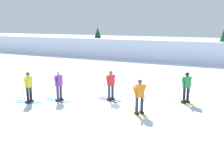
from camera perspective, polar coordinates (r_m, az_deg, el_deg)
The scene contains 9 objects.
ground_plane at distance 13.85m, azimuth -1.16°, elevation -5.05°, with size 120.00×120.00×0.00m, color silver.
far_snow_ridge at distance 33.72m, azimuth 15.82°, elevation 7.18°, with size 80.00×8.47×2.38m, color silver.
skier_red at distance 14.89m, azimuth -0.28°, elevation -0.12°, with size 1.64×0.97×1.71m.
skier_orange at distance 12.67m, azimuth 5.88°, elevation -2.51°, with size 1.49×1.28×1.71m.
skier_green at distance 14.94m, azimuth 15.60°, elevation -0.56°, with size 1.54×1.18×1.71m.
skier_yellow at distance 15.15m, azimuth -17.40°, elevation -0.49°, with size 1.64×0.99×1.71m.
skier_purple at distance 15.06m, azimuth -11.30°, elevation -0.22°, with size 1.60×1.00×1.71m.
conifer_far_left at distance 35.19m, azimuth -3.05°, elevation 9.49°, with size 1.98×1.98×3.72m.
conifer_far_right at distance 30.41m, azimuth 22.78°, elevation 8.37°, with size 1.76×1.76×4.07m.
Camera 1 is at (6.06, -11.70, 4.27)m, focal length 42.81 mm.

